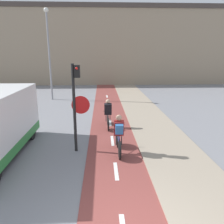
{
  "coord_description": "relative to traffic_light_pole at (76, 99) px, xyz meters",
  "views": [
    {
      "loc": [
        -0.41,
        -3.22,
        3.64
      ],
      "look_at": [
        0.0,
        5.86,
        1.2
      ],
      "focal_mm": 35.0,
      "sensor_mm": 36.0,
      "label": 1
    }
  ],
  "objects": [
    {
      "name": "building_row_background",
      "position": [
        1.36,
        20.59,
        2.47
      ],
      "size": [
        60.0,
        5.2,
        9.01
      ],
      "color": "gray",
      "rests_on": "ground_plane"
    },
    {
      "name": "traffic_light_pole",
      "position": [
        0.0,
        0.0,
        0.0
      ],
      "size": [
        0.67,
        0.25,
        3.3
      ],
      "color": "black",
      "rests_on": "ground_plane"
    },
    {
      "name": "street_lamp_far",
      "position": [
        -3.14,
        9.92,
        2.19
      ],
      "size": [
        0.36,
        0.36,
        6.93
      ],
      "color": "gray",
      "rests_on": "ground_plane"
    },
    {
      "name": "cyclist_near",
      "position": [
        1.54,
        -0.28,
        -1.33
      ],
      "size": [
        0.46,
        1.69,
        1.49
      ],
      "color": "black",
      "rests_on": "ground_plane"
    },
    {
      "name": "cyclist_far",
      "position": [
        1.23,
        2.69,
        -1.38
      ],
      "size": [
        0.46,
        1.65,
        1.47
      ],
      "color": "black",
      "rests_on": "ground_plane"
    }
  ]
}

